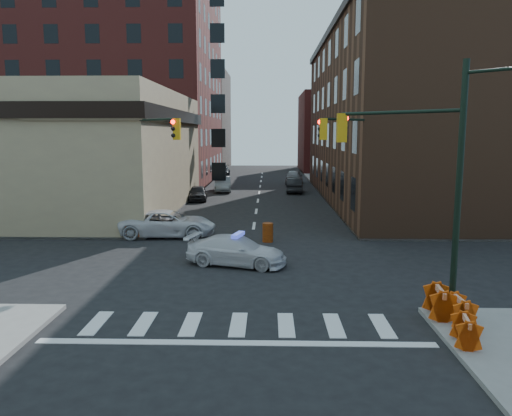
# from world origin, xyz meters

# --- Properties ---
(ground) EXTENTS (140.00, 140.00, 0.00)m
(ground) POSITION_xyz_m (0.00, 0.00, 0.00)
(ground) COLOR black
(ground) RESTS_ON ground
(sidewalk_nw) EXTENTS (34.00, 54.50, 0.15)m
(sidewalk_nw) POSITION_xyz_m (-23.00, 32.75, 0.07)
(sidewalk_nw) COLOR gray
(sidewalk_nw) RESTS_ON ground
(sidewalk_ne) EXTENTS (34.00, 54.50, 0.15)m
(sidewalk_ne) POSITION_xyz_m (23.00, 32.75, 0.07)
(sidewalk_ne) COLOR gray
(sidewalk_ne) RESTS_ON ground
(bank_building) EXTENTS (22.00, 22.00, 9.00)m
(bank_building) POSITION_xyz_m (-17.00, 16.50, 4.50)
(bank_building) COLOR #998A64
(bank_building) RESTS_ON ground
(apartment_block) EXTENTS (25.00, 25.00, 24.00)m
(apartment_block) POSITION_xyz_m (-18.50, 40.00, 12.00)
(apartment_block) COLOR maroon
(apartment_block) RESTS_ON ground
(commercial_row_ne) EXTENTS (14.00, 34.00, 14.00)m
(commercial_row_ne) POSITION_xyz_m (13.00, 22.50, 7.00)
(commercial_row_ne) COLOR #523220
(commercial_row_ne) RESTS_ON ground
(filler_nw) EXTENTS (20.00, 18.00, 16.00)m
(filler_nw) POSITION_xyz_m (-16.00, 62.00, 8.00)
(filler_nw) COLOR brown
(filler_nw) RESTS_ON ground
(filler_ne) EXTENTS (16.00, 16.00, 12.00)m
(filler_ne) POSITION_xyz_m (14.00, 58.00, 6.00)
(filler_ne) COLOR maroon
(filler_ne) RESTS_ON ground
(signal_pole_se) EXTENTS (5.40, 5.27, 8.00)m
(signal_pole_se) POSITION_xyz_m (6.04, -5.52, 4.61)
(signal_pole_se) COLOR black
(signal_pole_se) RESTS_ON sidewalk_se
(signal_pole_nw) EXTENTS (3.58, 3.67, 8.00)m
(signal_pole_nw) POSITION_xyz_m (-5.85, 5.34, 4.34)
(signal_pole_nw) COLOR black
(signal_pole_nw) RESTS_ON sidewalk_nw
(signal_pole_ne) EXTENTS (3.67, 3.58, 8.00)m
(signal_pole_ne) POSITION_xyz_m (5.84, 5.35, 4.34)
(signal_pole_ne) COLOR black
(signal_pole_ne) RESTS_ON sidewalk_ne
(tree_ne_near) EXTENTS (3.00, 3.00, 4.85)m
(tree_ne_near) POSITION_xyz_m (7.50, 26.00, 3.49)
(tree_ne_near) COLOR black
(tree_ne_near) RESTS_ON sidewalk_ne
(tree_ne_far) EXTENTS (3.00, 3.00, 4.85)m
(tree_ne_far) POSITION_xyz_m (7.50, 34.00, 3.49)
(tree_ne_far) COLOR black
(tree_ne_far) RESTS_ON sidewalk_ne
(police_car) EXTENTS (4.92, 3.03, 1.33)m
(police_car) POSITION_xyz_m (-0.51, 0.37, 0.67)
(police_car) COLOR silver
(police_car) RESTS_ON ground
(pickup) EXTENTS (5.60, 2.77, 1.53)m
(pickup) POSITION_xyz_m (-4.88, 6.56, 0.76)
(pickup) COLOR silver
(pickup) RESTS_ON ground
(parked_car_wnear) EXTENTS (1.97, 4.05, 1.33)m
(parked_car_wnear) POSITION_xyz_m (-5.35, 22.09, 0.66)
(parked_car_wnear) COLOR black
(parked_car_wnear) RESTS_ON ground
(parked_car_wfar) EXTENTS (2.07, 4.80, 1.54)m
(parked_car_wfar) POSITION_xyz_m (-3.77, 28.97, 0.77)
(parked_car_wfar) COLOR gray
(parked_car_wfar) RESTS_ON ground
(parked_car_wdeep) EXTENTS (2.40, 5.32, 1.51)m
(parked_car_wdeep) POSITION_xyz_m (-5.45, 46.44, 0.76)
(parked_car_wdeep) COLOR black
(parked_car_wdeep) RESTS_ON ground
(parked_car_enear) EXTENTS (1.87, 4.43, 1.42)m
(parked_car_enear) POSITION_xyz_m (3.59, 28.17, 0.71)
(parked_car_enear) COLOR black
(parked_car_enear) RESTS_ON ground
(parked_car_efar) EXTENTS (2.41, 4.86, 1.59)m
(parked_car_efar) POSITION_xyz_m (3.96, 37.45, 0.80)
(parked_car_efar) COLOR #95989D
(parked_car_efar) RESTS_ON ground
(pedestrian_a) EXTENTS (0.68, 0.68, 1.59)m
(pedestrian_a) POSITION_xyz_m (-8.87, 6.28, 0.95)
(pedestrian_a) COLOR black
(pedestrian_a) RESTS_ON sidewalk_nw
(pedestrian_b) EXTENTS (1.01, 0.80, 2.00)m
(pedestrian_b) POSITION_xyz_m (-11.43, 6.00, 1.15)
(pedestrian_b) COLOR black
(pedestrian_b) RESTS_ON sidewalk_nw
(pedestrian_c) EXTENTS (1.10, 0.87, 1.74)m
(pedestrian_c) POSITION_xyz_m (-13.00, 8.28, 1.02)
(pedestrian_c) COLOR #1F232F
(pedestrian_c) RESTS_ON sidewalk_nw
(barrel_road) EXTENTS (0.72, 0.72, 1.05)m
(barrel_road) POSITION_xyz_m (0.90, 5.26, 0.53)
(barrel_road) COLOR #C03209
(barrel_road) RESTS_ON ground
(barrel_bank) EXTENTS (0.75, 0.75, 1.01)m
(barrel_bank) POSITION_xyz_m (-4.01, 6.60, 0.50)
(barrel_bank) COLOR orange
(barrel_bank) RESTS_ON ground
(barricade_se_a) EXTENTS (0.75, 1.33, 0.96)m
(barricade_se_a) POSITION_xyz_m (6.40, -6.34, 0.63)
(barricade_se_a) COLOR red
(barricade_se_a) RESTS_ON sidewalk_se
(barricade_se_b) EXTENTS (0.60, 1.16, 0.86)m
(barricade_se_b) POSITION_xyz_m (6.78, -7.00, 0.58)
(barricade_se_b) COLOR #D06B09
(barricade_se_b) RESTS_ON sidewalk_se
(barricade_se_c) EXTENTS (0.72, 1.15, 0.80)m
(barricade_se_c) POSITION_xyz_m (6.40, -8.50, 0.55)
(barricade_se_c) COLOR #F1380B
(barricade_se_c) RESTS_ON sidewalk_se
(barricade_nw_a) EXTENTS (1.16, 0.71, 0.81)m
(barricade_nw_a) POSITION_xyz_m (-6.62, 5.70, 0.56)
(barricade_nw_a) COLOR orange
(barricade_nw_a) RESTS_ON sidewalk_nw
(barricade_nw_b) EXTENTS (1.43, 0.86, 1.01)m
(barricade_nw_b) POSITION_xyz_m (-12.00, 8.00, 0.66)
(barricade_nw_b) COLOR #D74E0A
(barricade_nw_b) RESTS_ON sidewalk_nw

